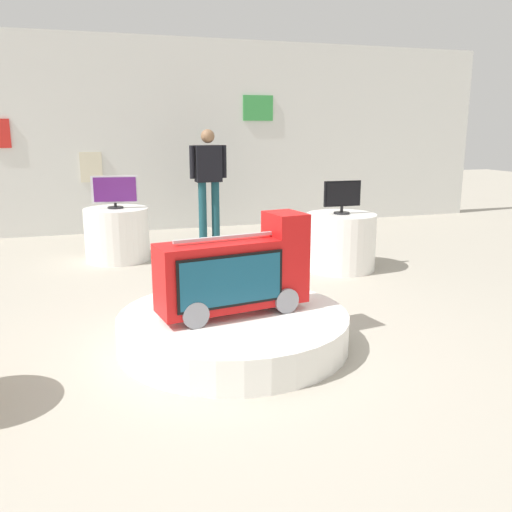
{
  "coord_description": "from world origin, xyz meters",
  "views": [
    {
      "loc": [
        -1.04,
        -3.72,
        1.67
      ],
      "look_at": [
        0.32,
        0.52,
        0.62
      ],
      "focal_mm": 38.33,
      "sensor_mm": 36.0,
      "label": 1
    }
  ],
  "objects_px": {
    "main_display_pedestal": "(234,329)",
    "display_pedestal_left_rear": "(341,242)",
    "tv_on_left_rear": "(342,196)",
    "tv_on_center_rear": "(115,191)",
    "display_pedestal_center_rear": "(117,234)",
    "novelty_firetruck_tv": "(236,274)",
    "shopper_browsing_near_truck": "(208,176)"
  },
  "relations": [
    {
      "from": "novelty_firetruck_tv",
      "to": "shopper_browsing_near_truck",
      "type": "bearing_deg",
      "value": 79.81
    },
    {
      "from": "novelty_firetruck_tv",
      "to": "tv_on_left_rear",
      "type": "bearing_deg",
      "value": 45.86
    },
    {
      "from": "tv_on_left_rear",
      "to": "tv_on_center_rear",
      "type": "bearing_deg",
      "value": 152.71
    },
    {
      "from": "display_pedestal_center_rear",
      "to": "tv_on_left_rear",
      "type": "bearing_deg",
      "value": -27.36
    },
    {
      "from": "tv_on_center_rear",
      "to": "main_display_pedestal",
      "type": "bearing_deg",
      "value": -78.37
    },
    {
      "from": "main_display_pedestal",
      "to": "shopper_browsing_near_truck",
      "type": "relative_size",
      "value": 1.09
    },
    {
      "from": "tv_on_center_rear",
      "to": "display_pedestal_left_rear",
      "type": "bearing_deg",
      "value": -27.22
    },
    {
      "from": "novelty_firetruck_tv",
      "to": "tv_on_center_rear",
      "type": "relative_size",
      "value": 2.13
    },
    {
      "from": "display_pedestal_center_rear",
      "to": "main_display_pedestal",
      "type": "bearing_deg",
      "value": -78.38
    },
    {
      "from": "tv_on_left_rear",
      "to": "display_pedestal_center_rear",
      "type": "height_order",
      "value": "tv_on_left_rear"
    },
    {
      "from": "main_display_pedestal",
      "to": "shopper_browsing_near_truck",
      "type": "bearing_deg",
      "value": 79.47
    },
    {
      "from": "novelty_firetruck_tv",
      "to": "tv_on_center_rear",
      "type": "distance_m",
      "value": 3.28
    },
    {
      "from": "main_display_pedestal",
      "to": "display_pedestal_left_rear",
      "type": "distance_m",
      "value": 2.66
    },
    {
      "from": "tv_on_center_rear",
      "to": "novelty_firetruck_tv",
      "type": "bearing_deg",
      "value": -77.96
    },
    {
      "from": "display_pedestal_center_rear",
      "to": "shopper_browsing_near_truck",
      "type": "relative_size",
      "value": 0.49
    },
    {
      "from": "novelty_firetruck_tv",
      "to": "display_pedestal_left_rear",
      "type": "xyz_separation_m",
      "value": [
        1.84,
        1.9,
        -0.24
      ]
    },
    {
      "from": "display_pedestal_left_rear",
      "to": "tv_on_center_rear",
      "type": "distance_m",
      "value": 2.88
    },
    {
      "from": "display_pedestal_center_rear",
      "to": "shopper_browsing_near_truck",
      "type": "height_order",
      "value": "shopper_browsing_near_truck"
    },
    {
      "from": "tv_on_left_rear",
      "to": "display_pedestal_center_rear",
      "type": "bearing_deg",
      "value": 152.64
    },
    {
      "from": "display_pedestal_center_rear",
      "to": "novelty_firetruck_tv",
      "type": "bearing_deg",
      "value": -77.97
    },
    {
      "from": "tv_on_left_rear",
      "to": "novelty_firetruck_tv",
      "type": "bearing_deg",
      "value": -134.14
    },
    {
      "from": "tv_on_left_rear",
      "to": "display_pedestal_center_rear",
      "type": "distance_m",
      "value": 2.89
    },
    {
      "from": "display_pedestal_left_rear",
      "to": "tv_on_left_rear",
      "type": "xyz_separation_m",
      "value": [
        0.0,
        -0.0,
        0.55
      ]
    },
    {
      "from": "display_pedestal_left_rear",
      "to": "main_display_pedestal",
      "type": "bearing_deg",
      "value": -134.51
    },
    {
      "from": "display_pedestal_left_rear",
      "to": "tv_on_center_rear",
      "type": "height_order",
      "value": "tv_on_center_rear"
    },
    {
      "from": "display_pedestal_left_rear",
      "to": "novelty_firetruck_tv",
      "type": "bearing_deg",
      "value": -134.08
    },
    {
      "from": "tv_on_left_rear",
      "to": "display_pedestal_center_rear",
      "type": "xyz_separation_m",
      "value": [
        -2.52,
        1.3,
        -0.55
      ]
    },
    {
      "from": "main_display_pedestal",
      "to": "display_pedestal_left_rear",
      "type": "height_order",
      "value": "display_pedestal_left_rear"
    },
    {
      "from": "main_display_pedestal",
      "to": "novelty_firetruck_tv",
      "type": "distance_m",
      "value": 0.45
    },
    {
      "from": "novelty_firetruck_tv",
      "to": "display_pedestal_center_rear",
      "type": "xyz_separation_m",
      "value": [
        -0.68,
        3.19,
        -0.24
      ]
    },
    {
      "from": "display_pedestal_left_rear",
      "to": "display_pedestal_center_rear",
      "type": "distance_m",
      "value": 2.83
    },
    {
      "from": "main_display_pedestal",
      "to": "display_pedestal_center_rear",
      "type": "distance_m",
      "value": 3.27
    }
  ]
}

